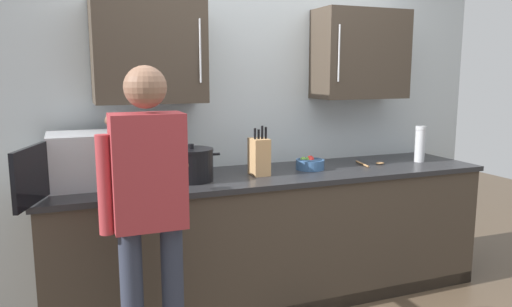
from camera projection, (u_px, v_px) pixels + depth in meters
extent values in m
cube|color=#B2BCC1|center=(253.00, 110.00, 3.64)|extent=(3.85, 0.10, 2.62)
cube|color=#3D3328|center=(149.00, 51.00, 3.10)|extent=(0.70, 0.32, 0.66)
cylinder|color=#B7BABF|center=(200.00, 51.00, 3.04)|extent=(0.01, 0.01, 0.39)
cube|color=#3D3328|center=(360.00, 55.00, 3.67)|extent=(0.70, 0.32, 0.66)
cylinder|color=#B7BABF|center=(339.00, 53.00, 3.41)|extent=(0.01, 0.01, 0.39)
cube|color=#3D3328|center=(273.00, 238.00, 3.42)|extent=(3.01, 0.67, 0.87)
cube|color=#232326|center=(274.00, 175.00, 3.35)|extent=(3.05, 0.71, 0.03)
cube|color=#B7BABF|center=(98.00, 159.00, 2.95)|extent=(0.57, 0.38, 0.32)
cube|color=beige|center=(84.00, 160.00, 2.91)|extent=(0.37, 0.32, 0.26)
cube|color=black|center=(137.00, 162.00, 2.85)|extent=(0.16, 0.01, 0.30)
cube|color=black|center=(31.00, 176.00, 2.47)|extent=(0.16, 0.40, 0.30)
cylinder|color=#B7BABF|center=(420.00, 146.00, 3.74)|extent=(0.08, 0.08, 0.25)
cylinder|color=#B7BABF|center=(421.00, 128.00, 3.71)|extent=(0.08, 0.08, 0.03)
cylinder|color=black|center=(191.00, 166.00, 3.08)|extent=(0.28, 0.28, 0.19)
cylinder|color=black|center=(191.00, 150.00, 3.06)|extent=(0.28, 0.28, 0.02)
cylinder|color=black|center=(191.00, 146.00, 3.06)|extent=(0.04, 0.04, 0.03)
cylinder|color=black|center=(165.00, 157.00, 3.01)|extent=(0.05, 0.02, 0.02)
cylinder|color=black|center=(216.00, 154.00, 3.13)|extent=(0.05, 0.02, 0.02)
cylinder|color=#335684|center=(310.00, 164.00, 3.46)|extent=(0.20, 0.20, 0.07)
cylinder|color=#192B42|center=(310.00, 162.00, 3.45)|extent=(0.17, 0.17, 0.04)
sphere|color=#5B9333|center=(309.00, 160.00, 3.45)|extent=(0.05, 0.05, 0.05)
sphere|color=red|center=(310.00, 160.00, 3.45)|extent=(0.06, 0.06, 0.06)
sphere|color=#5B9333|center=(303.00, 160.00, 3.45)|extent=(0.05, 0.05, 0.05)
cylinder|color=#A37547|center=(362.00, 164.00, 3.62)|extent=(0.05, 0.22, 0.01)
ellipsoid|color=#A37547|center=(380.00, 163.00, 3.64)|extent=(0.07, 0.06, 0.02)
cube|color=tan|center=(259.00, 157.00, 3.25)|extent=(0.11, 0.15, 0.25)
cylinder|color=black|center=(255.00, 134.00, 3.19)|extent=(0.02, 0.02, 0.07)
cylinder|color=black|center=(259.00, 134.00, 3.20)|extent=(0.02, 0.02, 0.06)
cylinder|color=black|center=(262.00, 132.00, 3.21)|extent=(0.02, 0.02, 0.09)
cylinder|color=black|center=(266.00, 133.00, 3.22)|extent=(0.02, 0.02, 0.08)
cylinder|color=#282D3D|center=(173.00, 305.00, 2.46)|extent=(0.11, 0.11, 0.85)
cube|color=maroon|center=(148.00, 171.00, 2.31)|extent=(0.34, 0.20, 0.55)
sphere|color=brown|center=(145.00, 87.00, 2.24)|extent=(0.20, 0.20, 0.20)
cylinder|color=brown|center=(145.00, 142.00, 2.50)|extent=(0.37, 0.50, 0.28)
cylinder|color=maroon|center=(105.00, 185.00, 2.24)|extent=(0.07, 0.07, 0.47)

